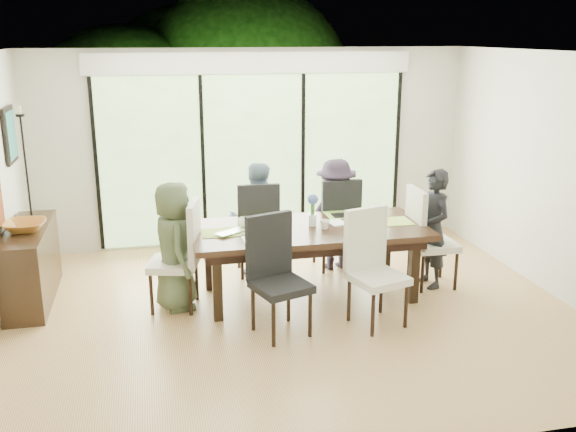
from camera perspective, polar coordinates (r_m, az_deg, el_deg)
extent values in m
cube|color=#9C6C3E|center=(6.96, 0.45, -8.53)|extent=(6.00, 5.00, 0.01)
cube|color=white|center=(6.34, 0.50, 14.36)|extent=(6.00, 5.00, 0.01)
cube|color=beige|center=(8.93, -3.13, 6.06)|extent=(6.00, 0.02, 2.70)
cube|color=beige|center=(4.22, 8.10, -5.51)|extent=(6.00, 0.02, 2.70)
cube|color=white|center=(7.75, 22.76, 3.31)|extent=(0.02, 5.00, 2.70)
cube|color=#598C3F|center=(8.92, -3.07, 5.07)|extent=(4.20, 0.02, 2.30)
cube|color=white|center=(8.76, -3.19, 13.44)|extent=(4.40, 0.06, 0.28)
cube|color=black|center=(8.83, -16.67, 4.30)|extent=(0.05, 0.04, 2.30)
cube|color=black|center=(8.83, -7.56, 4.84)|extent=(0.05, 0.04, 2.30)
cube|color=black|center=(9.05, 1.33, 5.25)|extent=(0.05, 0.04, 2.30)
cube|color=black|center=(9.48, 9.63, 5.51)|extent=(0.05, 0.04, 2.30)
cube|color=brown|center=(10.12, -3.83, -0.92)|extent=(6.00, 1.80, 0.10)
cube|color=brown|center=(10.73, -4.53, 3.36)|extent=(6.00, 0.08, 0.06)
sphere|color=#14380F|center=(11.48, -14.37, 8.25)|extent=(3.20, 3.20, 3.20)
sphere|color=#14380F|center=(12.16, -3.84, 10.83)|extent=(4.00, 4.00, 4.00)
sphere|color=#14380F|center=(11.86, 5.52, 8.03)|extent=(2.80, 2.80, 2.80)
sphere|color=#14380F|center=(12.77, -8.81, 10.11)|extent=(3.60, 3.60, 3.60)
cube|color=black|center=(7.10, 1.90, -1.25)|extent=(2.60, 1.19, 0.07)
cube|color=black|center=(7.13, 1.89, -2.00)|extent=(2.39, 0.98, 0.11)
cube|color=black|center=(6.66, -6.30, -6.25)|extent=(0.10, 0.10, 0.75)
cube|color=black|center=(7.19, 11.13, -4.77)|extent=(0.10, 0.10, 0.75)
cube|color=black|center=(7.46, -7.03, -3.80)|extent=(0.10, 0.10, 0.75)
cube|color=black|center=(7.94, 8.69, -2.65)|extent=(0.10, 0.10, 0.75)
imported|color=#445237|center=(6.93, -10.07, -2.65)|extent=(0.48, 0.69, 1.40)
imported|color=black|center=(7.62, 12.76, -1.10)|extent=(0.49, 0.70, 1.40)
imported|color=#6D869D|center=(7.82, -2.80, -0.27)|extent=(0.68, 0.45, 1.40)
imported|color=#281F2F|center=(8.04, 4.24, 0.16)|extent=(0.68, 0.46, 1.40)
cube|color=#87A63B|center=(6.93, -5.73, -1.46)|extent=(0.48, 0.35, 0.01)
cube|color=#99B841|center=(7.38, 9.07, -0.50)|extent=(0.48, 0.35, 0.01)
cube|color=#86A63B|center=(7.38, -2.25, -0.31)|extent=(0.48, 0.35, 0.01)
cube|color=#82B440|center=(7.61, 5.18, 0.15)|extent=(0.48, 0.35, 0.01)
cube|color=white|center=(6.70, -2.03, -2.00)|extent=(0.48, 0.35, 0.01)
cube|color=black|center=(7.35, -1.41, -0.30)|extent=(0.28, 0.20, 0.01)
cube|color=black|center=(7.55, 4.93, 0.09)|extent=(0.26, 0.18, 0.01)
cube|color=white|center=(7.25, 7.37, -0.74)|extent=(0.33, 0.24, 0.00)
cube|color=white|center=(6.70, -2.03, -1.87)|extent=(0.28, 0.28, 0.03)
cube|color=#E0561A|center=(6.69, -2.03, -1.71)|extent=(0.22, 0.22, 0.02)
cylinder|color=silver|center=(7.13, 2.20, -0.36)|extent=(0.09, 0.09, 0.13)
cylinder|color=#337226|center=(7.10, 2.21, 0.65)|extent=(0.04, 0.04, 0.17)
sphere|color=#465CB0|center=(7.07, 2.22, 1.50)|extent=(0.12, 0.12, 0.12)
imported|color=silver|center=(6.84, -4.81, -1.57)|extent=(0.43, 0.39, 0.03)
imported|color=white|center=(7.09, -3.88, -0.60)|extent=(0.19, 0.19, 0.10)
imported|color=white|center=(7.03, 3.29, -0.77)|extent=(0.15, 0.15, 0.10)
imported|color=white|center=(7.40, 7.73, 0.00)|extent=(0.14, 0.14, 0.10)
imported|color=white|center=(7.20, 3.73, -0.69)|extent=(0.21, 0.27, 0.02)
cube|color=black|center=(7.65, -21.87, -4.02)|extent=(0.42, 1.49, 0.84)
imported|color=#995F21|center=(7.42, -22.36, -0.84)|extent=(0.44, 0.44, 0.11)
cylinder|color=black|center=(7.86, -21.81, -0.15)|extent=(0.09, 0.09, 0.04)
cylinder|color=black|center=(7.72, -22.26, 4.03)|extent=(0.02, 0.02, 1.16)
cylinder|color=black|center=(7.64, -22.72, 8.26)|extent=(0.09, 0.09, 0.03)
cylinder|color=silver|center=(7.63, -22.76, 8.68)|extent=(0.03, 0.03, 0.09)
cube|color=black|center=(8.11, -23.50, 6.62)|extent=(0.03, 0.55, 0.65)
cube|color=#1B5857|center=(8.11, -23.36, 6.64)|extent=(0.01, 0.45, 0.55)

